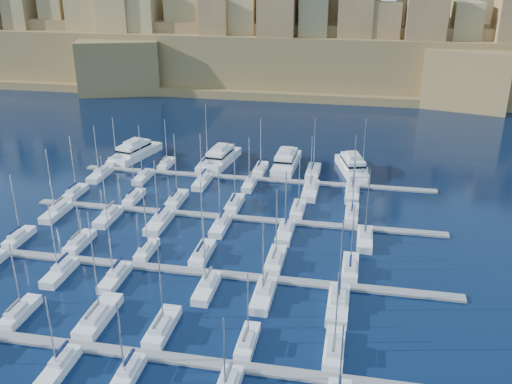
% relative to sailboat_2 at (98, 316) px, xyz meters
% --- Properties ---
extents(ground, '(600.00, 600.00, 0.00)m').
position_rel_sailboat_2_xyz_m(ground, '(10.99, 27.84, -0.78)').
color(ground, black).
rests_on(ground, ground).
extents(pontoon_near, '(84.00, 2.00, 0.40)m').
position_rel_sailboat_2_xyz_m(pontoon_near, '(10.99, -6.16, -0.58)').
color(pontoon_near, slate).
rests_on(pontoon_near, ground).
extents(pontoon_mid_near, '(84.00, 2.00, 0.40)m').
position_rel_sailboat_2_xyz_m(pontoon_mid_near, '(10.99, 15.84, -0.58)').
color(pontoon_mid_near, slate).
rests_on(pontoon_mid_near, ground).
extents(pontoon_mid_far, '(84.00, 2.00, 0.40)m').
position_rel_sailboat_2_xyz_m(pontoon_mid_far, '(10.99, 37.84, -0.58)').
color(pontoon_mid_far, slate).
rests_on(pontoon_mid_far, ground).
extents(pontoon_far, '(84.00, 2.00, 0.40)m').
position_rel_sailboat_2_xyz_m(pontoon_far, '(10.99, 59.84, -0.58)').
color(pontoon_far, slate).
rests_on(pontoon_far, ground).
extents(sailboat_1, '(2.44, 8.12, 12.13)m').
position_rel_sailboat_2_xyz_m(sailboat_1, '(-11.73, -1.20, -0.06)').
color(sailboat_1, white).
rests_on(sailboat_1, ground).
extents(sailboat_2, '(3.17, 10.57, 17.26)m').
position_rel_sailboat_2_xyz_m(sailboat_2, '(0.00, 0.00, 0.00)').
color(sailboat_2, white).
rests_on(sailboat_2, ground).
extents(sailboat_3, '(2.78, 9.26, 14.51)m').
position_rel_sailboat_2_xyz_m(sailboat_3, '(9.92, -0.64, -0.03)').
color(sailboat_3, white).
rests_on(sailboat_3, ground).
extents(sailboat_4, '(2.27, 7.58, 11.22)m').
position_rel_sailboat_2_xyz_m(sailboat_4, '(22.31, -1.47, -0.08)').
color(sailboat_4, white).
rests_on(sailboat_4, ground).
extents(sailboat_5, '(2.61, 8.70, 12.42)m').
position_rel_sailboat_2_xyz_m(sailboat_5, '(33.92, -0.92, -0.06)').
color(sailboat_5, white).
rests_on(sailboat_5, ground).
extents(sailboat_8, '(2.40, 8.00, 11.77)m').
position_rel_sailboat_2_xyz_m(sailboat_8, '(-0.07, -11.06, -0.07)').
color(sailboat_8, white).
rests_on(sailboat_8, ground).
extents(sailboat_9, '(2.38, 7.93, 12.13)m').
position_rel_sailboat_2_xyz_m(sailboat_9, '(9.00, -11.02, -0.06)').
color(sailboat_9, white).
rests_on(sailboat_9, ground).
extents(sailboat_12, '(2.36, 7.85, 13.17)m').
position_rel_sailboat_2_xyz_m(sailboat_12, '(-25.51, 20.67, -0.05)').
color(sailboat_12, white).
rests_on(sailboat_12, ground).
extents(sailboat_13, '(2.58, 8.60, 11.85)m').
position_rel_sailboat_2_xyz_m(sailboat_13, '(-13.59, 21.03, -0.06)').
color(sailboat_13, white).
rests_on(sailboat_13, ground).
extents(sailboat_14, '(2.25, 7.50, 13.23)m').
position_rel_sailboat_2_xyz_m(sailboat_14, '(-0.50, 20.49, -0.05)').
color(sailboat_14, white).
rests_on(sailboat_14, ground).
extents(sailboat_15, '(2.68, 8.92, 14.56)m').
position_rel_sailboat_2_xyz_m(sailboat_15, '(9.53, 21.19, -0.04)').
color(sailboat_15, white).
rests_on(sailboat_15, ground).
extents(sailboat_16, '(2.74, 9.15, 13.71)m').
position_rel_sailboat_2_xyz_m(sailboat_16, '(22.47, 21.30, -0.04)').
color(sailboat_16, white).
rests_on(sailboat_16, ground).
extents(sailboat_17, '(2.63, 8.75, 12.28)m').
position_rel_sailboat_2_xyz_m(sailboat_17, '(35.14, 21.11, -0.06)').
color(sailboat_17, white).
rests_on(sailboat_17, ground).
extents(sailboat_19, '(2.62, 8.74, 13.57)m').
position_rel_sailboat_2_xyz_m(sailboat_19, '(-11.73, 10.58, -0.05)').
color(sailboat_19, white).
rests_on(sailboat_19, ground).
extents(sailboat_20, '(2.54, 8.46, 12.74)m').
position_rel_sailboat_2_xyz_m(sailboat_20, '(-2.14, 10.72, -0.06)').
color(sailboat_20, white).
rests_on(sailboat_20, ground).
extents(sailboat_21, '(2.64, 8.81, 13.34)m').
position_rel_sailboat_2_xyz_m(sailboat_21, '(13.28, 10.55, -0.05)').
color(sailboat_21, white).
rests_on(sailboat_21, ground).
extents(sailboat_22, '(2.85, 9.49, 13.40)m').
position_rel_sailboat_2_xyz_m(sailboat_22, '(22.41, 10.21, -0.04)').
color(sailboat_22, white).
rests_on(sailboat_22, ground).
extents(sailboat_23, '(3.12, 10.39, 15.18)m').
position_rel_sailboat_2_xyz_m(sailboat_23, '(33.81, 9.77, -0.02)').
color(sailboat_23, white).
rests_on(sailboat_23, ground).
extents(sailboat_24, '(2.43, 8.10, 13.78)m').
position_rel_sailboat_2_xyz_m(sailboat_24, '(-25.69, 42.79, -0.05)').
color(sailboat_24, white).
rests_on(sailboat_24, ground).
extents(sailboat_25, '(2.37, 7.89, 12.16)m').
position_rel_sailboat_2_xyz_m(sailboat_25, '(-11.91, 42.68, -0.06)').
color(sailboat_25, white).
rests_on(sailboat_25, ground).
extents(sailboat_26, '(2.70, 8.99, 15.47)m').
position_rel_sailboat_2_xyz_m(sailboat_26, '(-2.50, 43.23, -0.03)').
color(sailboat_26, white).
rests_on(sailboat_26, ground).
extents(sailboat_27, '(2.69, 8.97, 14.28)m').
position_rel_sailboat_2_xyz_m(sailboat_27, '(10.21, 43.22, -0.04)').
color(sailboat_27, white).
rests_on(sailboat_27, ground).
extents(sailboat_28, '(2.53, 8.44, 12.26)m').
position_rel_sailboat_2_xyz_m(sailboat_28, '(23.67, 42.96, -0.06)').
color(sailboat_28, white).
rests_on(sailboat_28, ground).
extents(sailboat_29, '(2.59, 8.62, 12.21)m').
position_rel_sailboat_2_xyz_m(sailboat_29, '(34.60, 43.04, -0.06)').
color(sailboat_29, white).
rests_on(sailboat_29, ground).
extents(sailboat_30, '(2.75, 9.16, 14.66)m').
position_rel_sailboat_2_xyz_m(sailboat_30, '(-24.47, 32.38, -0.03)').
color(sailboat_30, white).
rests_on(sailboat_30, ground).
extents(sailboat_31, '(2.73, 9.10, 13.96)m').
position_rel_sailboat_2_xyz_m(sailboat_31, '(-13.16, 32.41, -0.04)').
color(sailboat_31, white).
rests_on(sailboat_31, ground).
extents(sailboat_32, '(3.04, 10.12, 13.96)m').
position_rel_sailboat_2_xyz_m(sailboat_32, '(-2.25, 31.90, -0.03)').
color(sailboat_32, white).
rests_on(sailboat_32, ground).
extents(sailboat_33, '(2.61, 8.69, 14.00)m').
position_rel_sailboat_2_xyz_m(sailboat_33, '(9.91, 32.61, -0.04)').
color(sailboat_33, white).
rests_on(sailboat_33, ground).
extents(sailboat_34, '(2.77, 9.23, 13.54)m').
position_rel_sailboat_2_xyz_m(sailboat_34, '(22.61, 32.34, -0.04)').
color(sailboat_34, white).
rests_on(sailboat_34, ground).
extents(sailboat_35, '(2.80, 9.33, 14.83)m').
position_rel_sailboat_2_xyz_m(sailboat_35, '(37.35, 32.29, -0.03)').
color(sailboat_35, white).
rests_on(sailboat_35, ground).
extents(sailboat_36, '(2.46, 8.19, 11.97)m').
position_rel_sailboat_2_xyz_m(sailboat_36, '(-25.99, 64.83, -0.06)').
color(sailboat_36, white).
rests_on(sailboat_36, ground).
extents(sailboat_37, '(2.33, 7.77, 12.42)m').
position_rel_sailboat_2_xyz_m(sailboat_37, '(-12.24, 64.63, -0.06)').
color(sailboat_37, white).
rests_on(sailboat_37, ground).
extents(sailboat_38, '(3.18, 10.60, 16.12)m').
position_rel_sailboat_2_xyz_m(sailboat_38, '(-2.16, 66.01, -0.01)').
color(sailboat_38, white).
rests_on(sailboat_38, ground).
extents(sailboat_39, '(2.62, 8.75, 13.56)m').
position_rel_sailboat_2_xyz_m(sailboat_39, '(11.62, 65.11, -0.05)').
color(sailboat_39, white).
rests_on(sailboat_39, ground).
extents(sailboat_40, '(2.99, 9.96, 14.24)m').
position_rel_sailboat_2_xyz_m(sailboat_40, '(24.50, 65.70, -0.03)').
color(sailboat_40, white).
rests_on(sailboat_40, ground).
extents(sailboat_41, '(2.73, 9.10, 14.94)m').
position_rel_sailboat_2_xyz_m(sailboat_41, '(36.19, 65.28, -0.03)').
color(sailboat_41, white).
rests_on(sailboat_41, ground).
extents(sailboat_42, '(2.79, 9.29, 13.16)m').
position_rel_sailboat_2_xyz_m(sailboat_42, '(-25.26, 54.31, -0.04)').
color(sailboat_42, white).
rests_on(sailboat_42, ground).
extents(sailboat_43, '(2.50, 8.34, 13.69)m').
position_rel_sailboat_2_xyz_m(sailboat_43, '(-14.54, 54.78, -0.05)').
color(sailboat_43, white).
rests_on(sailboat_43, ground).
extents(sailboat_44, '(2.69, 8.97, 12.64)m').
position_rel_sailboat_2_xyz_m(sailboat_44, '(0.03, 54.47, -0.05)').
color(sailboat_44, white).
rests_on(sailboat_44, ground).
extents(sailboat_45, '(2.35, 7.84, 12.13)m').
position_rel_sailboat_2_xyz_m(sailboat_45, '(11.04, 55.03, -0.06)').
color(sailboat_45, white).
rests_on(sailboat_45, ground).
extents(sailboat_46, '(3.14, 10.47, 13.87)m').
position_rel_sailboat_2_xyz_m(sailboat_46, '(25.12, 53.73, -0.03)').
color(sailboat_46, white).
rests_on(sailboat_46, ground).
extents(sailboat_47, '(2.97, 9.90, 14.48)m').
position_rel_sailboat_2_xyz_m(sailboat_47, '(34.30, 54.01, -0.03)').
color(sailboat_47, white).
rests_on(sailboat_47, ground).
extents(motor_yacht_a, '(8.88, 17.80, 5.25)m').
position_rel_sailboat_2_xyz_m(motor_yacht_a, '(-22.44, 69.56, 0.94)').
color(motor_yacht_a, white).
rests_on(motor_yacht_a, ground).
extents(motor_yacht_b, '(6.84, 17.13, 5.25)m').
position_rel_sailboat_2_xyz_m(motor_yacht_b, '(0.70, 69.35, 0.94)').
color(motor_yacht_b, white).
rests_on(motor_yacht_b, ground).
extents(motor_yacht_c, '(5.58, 17.14, 5.25)m').
position_rel_sailboat_2_xyz_m(motor_yacht_c, '(17.41, 69.51, 0.94)').
color(motor_yacht_c, white).
rests_on(motor_yacht_c, ground).
extents(motor_yacht_d, '(9.08, 17.03, 5.25)m').
position_rel_sailboat_2_xyz_m(motor_yacht_d, '(33.64, 69.19, 0.94)').
color(motor_yacht_d, white).
rests_on(motor_yacht_d, ground).
extents(fortified_city, '(460.00, 108.95, 59.52)m').
position_rel_sailboat_2_xyz_m(fortified_city, '(10.80, 183.10, 13.96)').
color(fortified_city, brown).
rests_on(fortified_city, ground).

